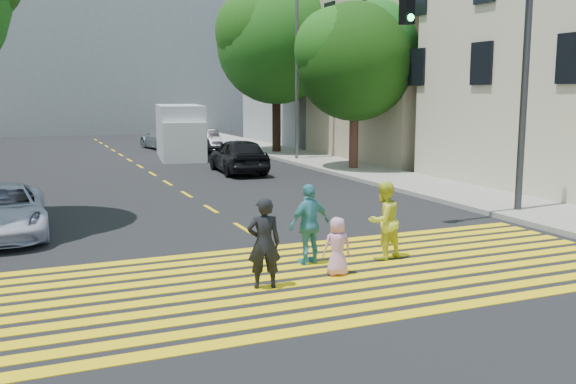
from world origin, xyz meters
TOP-DOWN VIEW (x-y plane):
  - ground at (0.00, 0.00)m, footprint 120.00×120.00m
  - sidewalk_right at (8.50, 15.00)m, footprint 3.00×60.00m
  - crosswalk at (0.00, 1.28)m, footprint 13.40×5.30m
  - lane_line at (0.00, 22.50)m, footprint 0.12×34.40m
  - building_right_tan at (15.00, 19.00)m, footprint 10.00×10.00m
  - building_right_grey at (15.00, 30.00)m, footprint 10.00×10.00m
  - backdrop_block at (0.00, 48.00)m, footprint 30.00×8.00m
  - tree_right_near at (8.54, 15.52)m, footprint 6.56×6.28m
  - tree_right_far at (8.32, 24.14)m, footprint 7.57×7.01m
  - pedestrian_man at (-1.31, 1.01)m, footprint 0.68×0.52m
  - pedestrian_woman at (1.77, 1.96)m, footprint 0.93×0.79m
  - pedestrian_child at (0.28, 1.22)m, footprint 0.60×0.43m
  - pedestrian_extra at (0.14, 2.20)m, footprint 1.05×0.62m
  - white_sedan at (-5.77, 7.51)m, footprint 2.12×4.53m
  - dark_car_near at (3.53, 16.85)m, footprint 2.11×4.62m
  - silver_car at (3.04, 29.54)m, footprint 2.57×4.88m
  - dark_car_parked at (5.02, 27.29)m, footprint 1.83×4.07m
  - white_van at (2.73, 24.11)m, footprint 3.05×6.18m
  - traffic_signal at (6.75, 4.63)m, footprint 4.52×0.69m
  - street_lamp at (7.57, 20.22)m, footprint 2.12×0.29m

SIDE VIEW (x-z plane):
  - ground at x=0.00m, z-range 0.00..0.00m
  - lane_line at x=0.00m, z-range 0.00..0.01m
  - crosswalk at x=0.00m, z-range 0.00..0.01m
  - sidewalk_right at x=8.50m, z-range 0.00..0.15m
  - pedestrian_child at x=0.28m, z-range 0.00..1.15m
  - white_sedan at x=-5.77m, z-range 0.00..1.25m
  - dark_car_parked at x=5.02m, z-range 0.00..1.30m
  - silver_car at x=3.04m, z-range 0.00..1.35m
  - dark_car_near at x=3.53m, z-range 0.00..1.54m
  - pedestrian_woman at x=1.77m, z-range 0.00..1.66m
  - pedestrian_man at x=-1.31m, z-range 0.00..1.67m
  - pedestrian_extra at x=0.14m, z-range 0.00..1.67m
  - white_van at x=2.73m, z-range -0.07..2.72m
  - traffic_signal at x=6.75m, z-range 0.98..7.61m
  - building_right_tan at x=15.00m, z-range 0.00..10.00m
  - building_right_grey at x=15.00m, z-range 0.00..10.00m
  - tree_right_near at x=8.54m, z-range 1.32..8.81m
  - street_lamp at x=7.57m, z-range 0.69..10.06m
  - backdrop_block at x=0.00m, z-range 0.00..12.00m
  - tree_right_far at x=8.32m, z-range 1.67..11.17m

